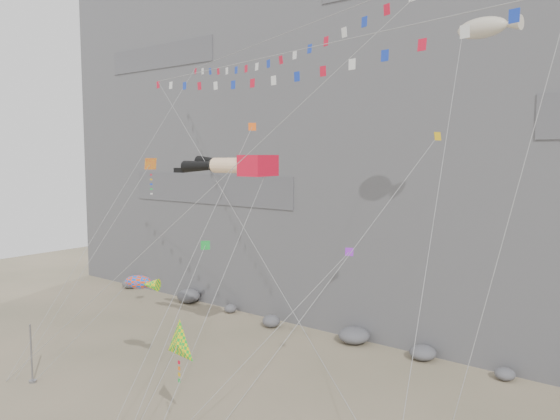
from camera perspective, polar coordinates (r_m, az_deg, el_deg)
name	(u,v)px	position (r m, az deg, el deg)	size (l,w,h in m)	color
cliff	(434,59)	(58.39, 15.82, 14.95)	(80.00, 28.00, 50.00)	slate
talus_boulders	(354,336)	(46.61, 7.74, -12.90)	(60.00, 3.00, 1.20)	slate
anchor_pole_left	(31,353)	(41.93, -24.55, -13.47)	(0.12, 0.12, 4.08)	gray
legs_kite	(233,165)	(36.52, -4.97, 4.68)	(10.71, 14.73, 20.34)	red
flag_banner_upper	(274,38)	(39.77, -0.62, 17.55)	(28.75, 19.82, 30.07)	red
flag_banner_lower	(285,53)	(33.33, 0.53, 16.04)	(31.56, 9.52, 25.11)	red
harlequin_kite	(150,165)	(41.38, -13.44, 4.62)	(5.35, 9.47, 17.65)	red
fish_windsock	(139,282)	(37.34, -14.56, -7.31)	(8.11, 5.24, 10.38)	#FC410C
delta_kite	(178,344)	(28.86, -10.59, -13.64)	(2.60, 4.52, 7.84)	yellow
blimp_windsock	(482,29)	(34.57, 20.32, 17.33)	(4.09, 14.55, 26.44)	beige
small_kite_a	(250,132)	(36.32, -3.19, 8.12)	(1.15, 12.55, 21.00)	#FF6115
small_kite_b	(346,256)	(32.05, 6.89, -4.75)	(5.50, 11.56, 15.53)	purple
small_kite_c	(204,247)	(33.79, -7.90, -3.89)	(3.10, 9.44, 13.43)	green
small_kite_d	(432,144)	(33.06, 15.62, 6.71)	(6.16, 16.86, 23.85)	gold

